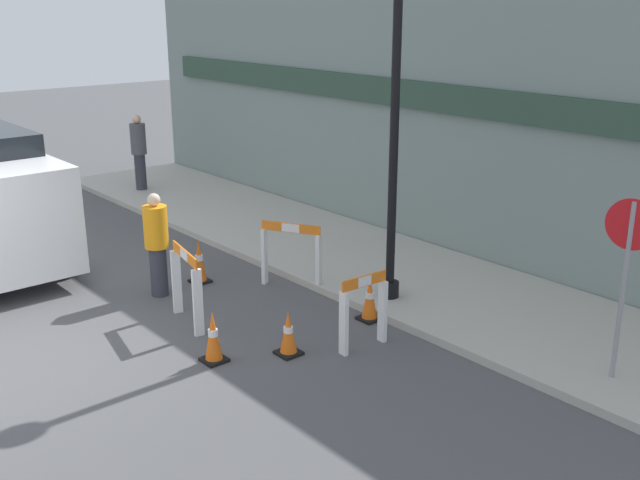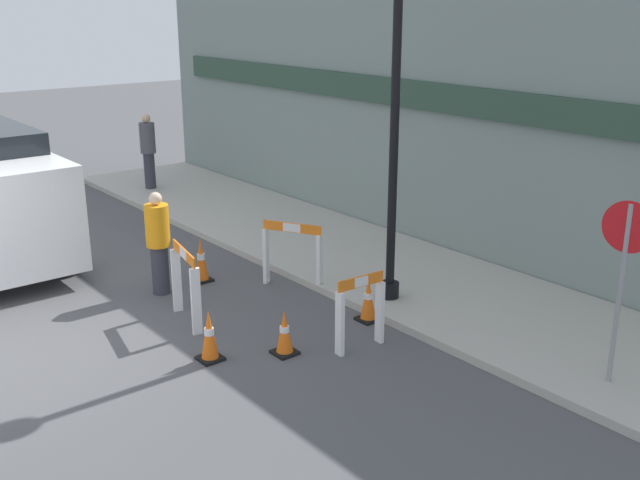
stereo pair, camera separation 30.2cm
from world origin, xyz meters
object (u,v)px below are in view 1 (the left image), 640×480
at_px(streetlamp_post, 396,61).
at_px(stop_sign, 627,260).
at_px(person_worker, 157,242).
at_px(person_pedestrian, 139,150).

xyz_separation_m(streetlamp_post, stop_sign, (3.53, 0.21, -2.03)).
xyz_separation_m(person_worker, person_pedestrian, (-5.99, 2.82, 0.19)).
distance_m(streetlamp_post, person_worker, 4.52).
distance_m(stop_sign, person_worker, 6.72).
height_order(streetlamp_post, person_pedestrian, streetlamp_post).
distance_m(person_worker, person_pedestrian, 6.63).
bearing_deg(stop_sign, person_pedestrian, -9.53).
height_order(stop_sign, person_pedestrian, stop_sign).
relative_size(streetlamp_post, person_worker, 3.33).
bearing_deg(streetlamp_post, stop_sign, 3.34).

